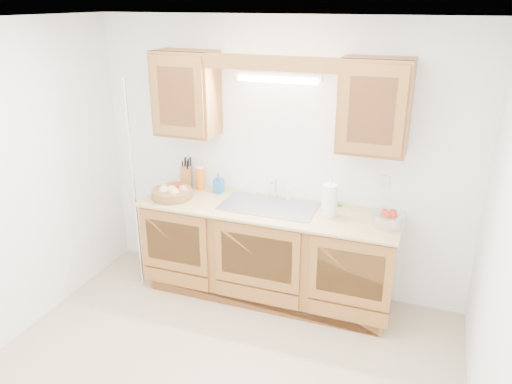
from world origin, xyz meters
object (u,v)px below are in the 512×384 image
at_px(knife_block, 186,176).
at_px(apple_bowl, 388,219).
at_px(fruit_basket, 172,192).
at_px(paper_towel, 330,200).

xyz_separation_m(knife_block, apple_bowl, (1.95, -0.25, -0.05)).
height_order(fruit_basket, knife_block, knife_block).
xyz_separation_m(fruit_basket, paper_towel, (1.45, 0.10, 0.08)).
relative_size(knife_block, apple_bowl, 1.03).
distance_m(fruit_basket, apple_bowl, 1.94).
bearing_deg(knife_block, fruit_basket, -107.87).
bearing_deg(fruit_basket, apple_bowl, 1.73).
bearing_deg(paper_towel, fruit_basket, -175.92).
bearing_deg(apple_bowl, paper_towel, 174.83).
distance_m(paper_towel, apple_bowl, 0.50).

